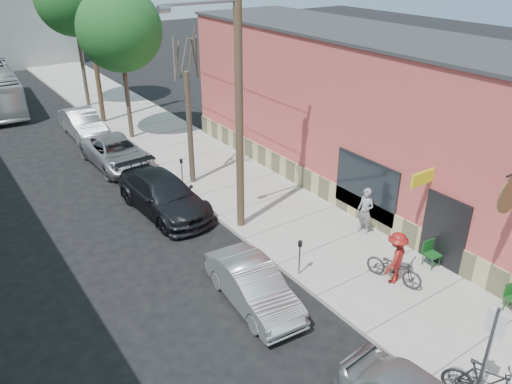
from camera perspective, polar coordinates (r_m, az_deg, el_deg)
ground at (r=14.66m, az=0.87°, el=-14.97°), size 120.00×120.00×0.00m
sidewalk at (r=24.56m, az=-6.02°, el=3.22°), size 4.50×58.00×0.15m
cafe_building at (r=21.74m, az=12.76°, el=8.67°), size 6.60×20.20×6.61m
sign_post at (r=12.40m, az=25.04°, el=-15.94°), size 0.07×0.45×2.80m
parking_meter_near at (r=15.92m, az=5.03°, el=-6.86°), size 0.14×0.14×1.24m
parking_meter_far at (r=21.98m, az=-8.49°, el=2.77°), size 0.14×0.14×1.24m
utility_pole_near at (r=16.95m, az=-2.15°, el=11.76°), size 3.57×0.28×10.00m
utility_pole_far at (r=30.56m, az=-18.32°, el=16.98°), size 1.80×0.28×10.00m
tree_bare at (r=21.69m, az=-7.58°, el=7.13°), size 0.24×0.24×4.93m
tree_leafy_mid at (r=27.26m, az=-15.32°, el=17.49°), size 4.28×4.28×7.88m
patio_chair_a at (r=17.45m, az=19.48°, el=-6.74°), size 0.55×0.55×0.88m
patron_grey at (r=18.54m, az=12.38°, el=-2.11°), size 0.49×0.68×1.76m
cyclist at (r=16.13m, az=15.68°, el=-7.24°), size 1.27×0.96×1.73m
cyclist_bike at (r=16.34m, az=15.52°, el=-8.35°), size 1.12×1.96×0.97m
parked_bike_a at (r=13.25m, az=24.68°, el=-19.29°), size 1.32×1.92×1.13m
car_1 at (r=14.99m, az=-0.30°, el=-10.69°), size 1.69×4.03×1.30m
car_2 at (r=20.23m, az=-10.51°, el=-0.30°), size 2.40×5.26×1.49m
car_3 at (r=25.06m, az=-15.62°, el=4.33°), size 2.35×4.95×1.37m
car_4 at (r=29.73m, az=-19.18°, el=7.40°), size 1.57×4.46×1.47m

